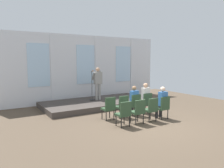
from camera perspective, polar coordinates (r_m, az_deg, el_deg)
ground_plane at (r=8.44m, az=9.35°, el=-10.34°), size 14.36×14.36×0.00m
rear_partition at (r=12.77m, az=-6.94°, el=4.19°), size 10.01×0.14×3.83m
stage_platform at (r=11.50m, az=-3.46°, el=-5.05°), size 5.83×2.72×0.27m
speaker at (r=11.55m, az=-3.79°, el=0.77°), size 0.50×0.69×1.74m
mic_stand at (r=11.58m, az=-5.31°, el=-2.62°), size 0.28×0.28×1.55m
chair_r0_c0 at (r=8.70m, az=-0.83°, el=-6.10°), size 0.46×0.44×0.94m
chair_r0_c1 at (r=9.05m, az=2.72°, el=-5.62°), size 0.46×0.44×0.94m
chair_r0_c2 at (r=9.43m, az=5.99°, el=-5.16°), size 0.46×0.44×0.94m
audience_r0_c2 at (r=9.45m, az=5.69°, el=-3.96°), size 0.36×0.39×1.30m
chair_r0_c3 at (r=9.83m, az=8.99°, el=-4.72°), size 0.46×0.44×0.94m
audience_r0_c3 at (r=9.85m, az=8.72°, el=-3.33°), size 0.36×0.39×1.38m
chair_r1_c0 at (r=7.84m, az=3.19°, el=-7.52°), size 0.46×0.44×0.94m
chair_r1_c1 at (r=8.22m, az=6.93°, el=-6.90°), size 0.46×0.44×0.94m
chair_r1_c2 at (r=8.64m, az=10.32°, el=-6.31°), size 0.46×0.44×0.94m
chair_r1_c3 at (r=9.08m, az=13.38°, el=-5.75°), size 0.46×0.44×0.94m
audience_r1_c3 at (r=9.09m, az=13.06°, el=-4.39°), size 0.36×0.39×1.34m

